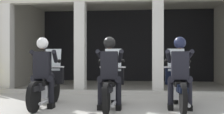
{
  "coord_description": "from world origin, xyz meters",
  "views": [
    {
      "loc": [
        0.74,
        -6.42,
        1.16
      ],
      "look_at": [
        0.0,
        0.34,
        1.15
      ],
      "focal_mm": 46.61,
      "sensor_mm": 36.0,
      "label": 1
    }
  ],
  "objects": [
    {
      "name": "police_officer_center",
      "position": [
        0.0,
        -0.16,
        0.94
      ],
      "size": [
        0.63,
        0.61,
        1.58
      ],
      "rotation": [
        0.0,
        0.0,
        0.11
      ],
      "color": "black",
      "rests_on": "ground"
    },
    {
      "name": "police_officer_left",
      "position": [
        -1.51,
        -0.11,
        0.94
      ],
      "size": [
        0.63,
        0.61,
        1.58
      ],
      "rotation": [
        0.0,
        0.0,
        0.02
      ],
      "color": "black",
      "rests_on": "ground"
    },
    {
      "name": "motorcycle_right",
      "position": [
        1.52,
        0.26,
        0.5
      ],
      "size": [
        0.62,
        2.04,
        1.35
      ],
      "rotation": [
        0.0,
        0.0,
        0.01
      ],
      "color": "black",
      "rests_on": "ground"
    },
    {
      "name": "station_building",
      "position": [
        -0.07,
        5.48,
        2.19
      ],
      "size": [
        8.62,
        5.1,
        3.51
      ],
      "color": "black",
      "rests_on": "ground"
    },
    {
      "name": "kerb_strip",
      "position": [
        -0.07,
        2.41,
        0.06
      ],
      "size": [
        8.12,
        0.24,
        0.12
      ],
      "primitive_type": "cube",
      "color": "#B7B5AD",
      "rests_on": "ground"
    },
    {
      "name": "motorcycle_left",
      "position": [
        -1.51,
        0.17,
        0.5
      ],
      "size": [
        0.62,
        2.04,
        1.35
      ],
      "rotation": [
        0.0,
        0.0,
        0.02
      ],
      "color": "black",
      "rests_on": "ground"
    },
    {
      "name": "police_officer_right",
      "position": [
        1.51,
        -0.02,
        0.94
      ],
      "size": [
        0.63,
        0.61,
        1.58
      ],
      "rotation": [
        0.0,
        0.0,
        0.01
      ],
      "color": "black",
      "rests_on": "ground"
    },
    {
      "name": "motorcycle_center",
      "position": [
        0.0,
        0.13,
        0.5
      ],
      "size": [
        0.62,
        2.04,
        1.35
      ],
      "rotation": [
        0.0,
        0.0,
        0.11
      ],
      "color": "black",
      "rests_on": "ground"
    },
    {
      "name": "ground_plane",
      "position": [
        0.0,
        3.0,
        0.0
      ],
      "size": [
        80.0,
        80.0,
        0.0
      ],
      "primitive_type": "plane",
      "color": "#A8A59E"
    }
  ]
}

